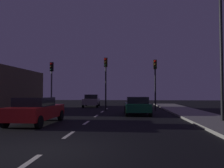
# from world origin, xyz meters

# --- Properties ---
(ground_plane) EXTENTS (80.00, 80.00, 0.00)m
(ground_plane) POSITION_xyz_m (0.00, 7.00, 0.00)
(ground_plane) COLOR black
(sidewalk_curb_right) EXTENTS (3.00, 40.00, 0.15)m
(sidewalk_curb_right) POSITION_xyz_m (7.50, 7.00, 0.07)
(sidewalk_curb_right) COLOR gray
(sidewalk_curb_right) RESTS_ON ground_plane
(lane_stripe_nearest) EXTENTS (0.16, 1.60, 0.01)m
(lane_stripe_nearest) POSITION_xyz_m (0.00, -1.20, 0.00)
(lane_stripe_nearest) COLOR silver
(lane_stripe_nearest) RESTS_ON ground_plane
(lane_stripe_second) EXTENTS (0.16, 1.60, 0.01)m
(lane_stripe_second) POSITION_xyz_m (0.00, 2.60, 0.00)
(lane_stripe_second) COLOR silver
(lane_stripe_second) RESTS_ON ground_plane
(lane_stripe_third) EXTENTS (0.16, 1.60, 0.01)m
(lane_stripe_third) POSITION_xyz_m (0.00, 6.40, 0.00)
(lane_stripe_third) COLOR silver
(lane_stripe_third) RESTS_ON ground_plane
(lane_stripe_fourth) EXTENTS (0.16, 1.60, 0.01)m
(lane_stripe_fourth) POSITION_xyz_m (0.00, 10.20, 0.00)
(lane_stripe_fourth) COLOR silver
(lane_stripe_fourth) RESTS_ON ground_plane
(lane_stripe_fifth) EXTENTS (0.16, 1.60, 0.01)m
(lane_stripe_fifth) POSITION_xyz_m (0.00, 14.00, 0.00)
(lane_stripe_fifth) COLOR silver
(lane_stripe_fifth) RESTS_ON ground_plane
(lane_stripe_sixth) EXTENTS (0.16, 1.60, 0.01)m
(lane_stripe_sixth) POSITION_xyz_m (0.00, 17.80, 0.00)
(lane_stripe_sixth) COLOR silver
(lane_stripe_sixth) RESTS_ON ground_plane
(traffic_signal_left) EXTENTS (0.32, 0.38, 4.77)m
(traffic_signal_left) POSITION_xyz_m (-5.22, 15.21, 3.35)
(traffic_signal_left) COLOR #4C4C51
(traffic_signal_left) RESTS_ON ground_plane
(traffic_signal_center) EXTENTS (0.32, 0.38, 5.15)m
(traffic_signal_center) POSITION_xyz_m (0.19, 15.22, 3.60)
(traffic_signal_center) COLOR black
(traffic_signal_center) RESTS_ON ground_plane
(traffic_signal_right) EXTENTS (0.32, 0.38, 4.91)m
(traffic_signal_right) POSITION_xyz_m (4.95, 15.21, 3.44)
(traffic_signal_right) COLOR black
(traffic_signal_right) RESTS_ON ground_plane
(car_stopped_ahead) EXTENTS (2.09, 3.96, 1.42)m
(car_stopped_ahead) POSITION_xyz_m (3.09, 11.30, 0.73)
(car_stopped_ahead) COLOR #0F4C2D
(car_stopped_ahead) RESTS_ON ground_plane
(car_adjacent_lane) EXTENTS (2.03, 4.41, 1.48)m
(car_adjacent_lane) POSITION_xyz_m (-2.72, 5.68, 0.76)
(car_adjacent_lane) COLOR #B21919
(car_adjacent_lane) RESTS_ON ground_plane
(car_oncoming_far) EXTENTS (2.17, 4.47, 1.52)m
(car_oncoming_far) POSITION_xyz_m (-2.24, 21.29, 0.78)
(car_oncoming_far) COLOR gray
(car_oncoming_far) RESTS_ON ground_plane
(street_lamp_right) EXTENTS (1.58, 0.36, 7.72)m
(street_lamp_right) POSITION_xyz_m (7.59, 6.81, 4.58)
(street_lamp_right) COLOR black
(street_lamp_right) RESTS_ON ground_plane
(storefront_left) EXTENTS (4.04, 9.86, 4.11)m
(storefront_left) POSITION_xyz_m (-10.02, 15.19, 2.05)
(storefront_left) COLOR brown
(storefront_left) RESTS_ON ground_plane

